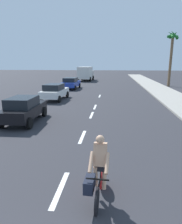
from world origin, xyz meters
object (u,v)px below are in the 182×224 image
at_px(cyclist, 98,172).
at_px(delivery_truck, 86,73).
at_px(parked_car_white, 55,91).
at_px(parked_car_blue, 71,83).
at_px(palm_tree_distant, 172,45).
at_px(parked_car_black, 24,109).

xyz_separation_m(cyclist, delivery_truck, (-5.29, 36.51, 0.67)).
distance_m(cyclist, parked_car_white, 15.47).
distance_m(parked_car_white, parked_car_blue, 8.60).
relative_size(delivery_truck, palm_tree_distant, 0.76).
bearing_deg(parked_car_white, parked_car_black, -85.14).
relative_size(parked_car_blue, delivery_truck, 0.71).
height_order(parked_car_blue, delivery_truck, delivery_truck).
bearing_deg(cyclist, parked_car_blue, -73.34).
bearing_deg(parked_car_black, cyclist, -55.02).
bearing_deg(parked_car_blue, parked_car_white, -87.03).
xyz_separation_m(cyclist, parked_car_black, (-5.07, 6.80, 0.01)).
xyz_separation_m(parked_car_black, delivery_truck, (-0.21, 29.71, 0.67)).
bearing_deg(delivery_truck, parked_car_white, -87.51).
bearing_deg(palm_tree_distant, parked_car_white, -137.05).
distance_m(parked_car_white, palm_tree_distant, 20.21).
height_order(parked_car_white, palm_tree_distant, palm_tree_distant).
distance_m(delivery_truck, palm_tree_distant, 17.26).
bearing_deg(parked_car_blue, cyclist, -74.66).
height_order(delivery_truck, palm_tree_distant, palm_tree_distant).
xyz_separation_m(cyclist, parked_car_blue, (-5.57, 23.10, 0.01)).
height_order(cyclist, parked_car_white, cyclist).
xyz_separation_m(parked_car_black, parked_car_blue, (-0.50, 16.30, 0.01)).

